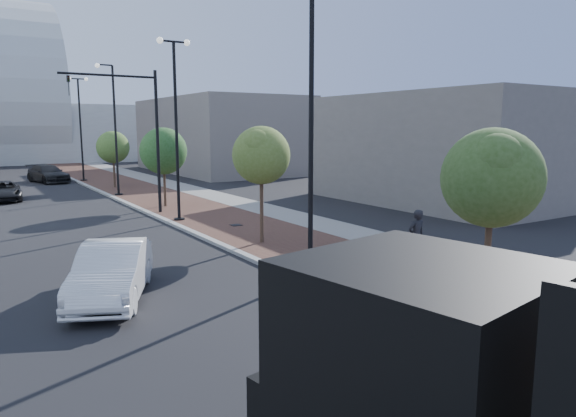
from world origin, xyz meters
TOP-DOWN VIEW (x-y plane):
  - sidewalk at (3.50, 40.00)m, footprint 7.00×140.00m
  - concrete_strip at (6.20, 40.00)m, footprint 2.40×140.00m
  - curb at (0.00, 40.00)m, footprint 0.30×140.00m
  - white_sedan at (-5.49, 11.22)m, footprint 3.58×5.18m
  - dark_car_mid at (-6.53, 35.93)m, footprint 2.41×4.78m
  - dark_car_far at (-2.20, 47.08)m, footprint 3.45×5.75m
  - pedestrian at (4.93, 9.46)m, footprint 0.74×0.51m
  - streetlight_1 at (0.49, 10.00)m, footprint 1.44×0.56m
  - streetlight_2 at (0.60, 22.00)m, footprint 1.72×0.56m
  - streetlight_3 at (0.49, 34.00)m, footprint 1.44×0.56m
  - streetlight_4 at (0.60, 46.00)m, footprint 1.72×0.56m
  - traffic_mast at (-0.30, 25.00)m, footprint 5.09×0.20m
  - tree_0 at (1.65, 4.02)m, footprint 2.40×2.35m
  - tree_1 at (1.65, 15.02)m, footprint 2.44×2.40m
  - tree_2 at (1.65, 27.02)m, footprint 2.83×2.83m
  - tree_3 at (1.65, 39.02)m, footprint 2.58×2.56m
  - convention_center at (-2.00, 85.00)m, footprint 50.00×30.00m
  - commercial_block_ne at (16.00, 50.00)m, footprint 12.00×22.00m
  - commercial_block_e at (18.00, 20.00)m, footprint 10.00×16.00m
  - utility_cover_1 at (2.40, 8.00)m, footprint 0.50×0.50m
  - utility_cover_2 at (2.40, 19.00)m, footprint 0.50×0.50m

SIDE VIEW (x-z plane):
  - sidewalk at x=3.50m, z-range 0.00..0.12m
  - concrete_strip at x=6.20m, z-range 0.00..0.13m
  - curb at x=0.00m, z-range 0.00..0.14m
  - utility_cover_1 at x=2.40m, z-range 0.12..0.14m
  - utility_cover_2 at x=2.40m, z-range 0.12..0.14m
  - dark_car_mid at x=-6.53m, z-range 0.00..1.30m
  - dark_car_far at x=-2.20m, z-range 0.00..1.56m
  - white_sedan at x=-5.49m, z-range 0.00..1.62m
  - pedestrian at x=4.93m, z-range 0.00..1.97m
  - tree_3 at x=1.65m, z-range 1.01..5.63m
  - tree_2 at x=1.65m, z-range 1.02..5.92m
  - commercial_block_e at x=18.00m, z-range 0.00..7.00m
  - tree_0 at x=1.65m, z-range 1.27..6.18m
  - tree_1 at x=1.65m, z-range 1.27..6.24m
  - commercial_block_ne at x=16.00m, z-range 0.00..8.00m
  - streetlight_1 at x=0.49m, z-range -0.26..8.95m
  - streetlight_3 at x=0.49m, z-range -0.26..8.95m
  - streetlight_2 at x=0.60m, z-range 0.18..9.46m
  - streetlight_4 at x=0.60m, z-range 0.18..9.46m
  - traffic_mast at x=-0.30m, z-range 0.98..8.98m
  - convention_center at x=-2.00m, z-range -19.00..31.00m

